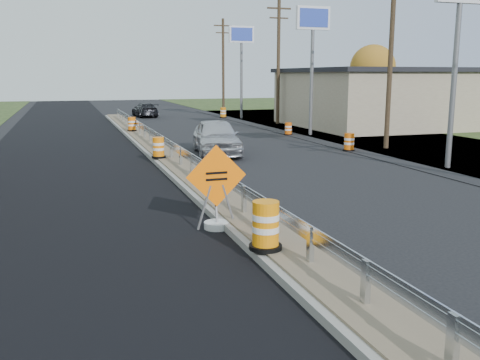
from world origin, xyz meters
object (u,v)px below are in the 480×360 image
object	(u,v)px
barrel_median_mid	(158,148)
car_silver	(216,137)
barrel_shoulder_mid	(288,129)
car_dark_far	(145,110)
caution_sign	(217,208)
barrel_shoulder_far	(223,113)
barrel_shoulder_near	(349,143)
barrel_median_near	(266,226)
barrel_median_far	(132,124)

from	to	relation	value
barrel_median_mid	car_silver	distance (m)	3.60
barrel_shoulder_mid	car_silver	world-z (taller)	car_silver
barrel_shoulder_mid	car_dark_far	world-z (taller)	car_dark_far
caution_sign	barrel_shoulder_far	xyz separation A→B (m)	(10.10, 33.83, -0.09)
car_silver	barrel_median_mid	bearing A→B (deg)	-142.01
barrel_shoulder_far	car_dark_far	xyz separation A→B (m)	(-6.48, 3.41, 0.19)
barrel_shoulder_far	car_silver	distance (m)	22.47
barrel_median_mid	barrel_shoulder_mid	xyz separation A→B (m)	(9.75, 8.50, -0.28)
caution_sign	barrel_shoulder_mid	size ratio (longest dim) A/B	2.64
barrel_median_mid	barrel_shoulder_near	world-z (taller)	barrel_median_mid
barrel_shoulder_far	barrel_shoulder_near	bearing A→B (deg)	-90.00
barrel_shoulder_near	car_silver	world-z (taller)	car_silver
car_dark_far	car_silver	bearing A→B (deg)	85.40
barrel_shoulder_near	barrel_shoulder_mid	size ratio (longest dim) A/B	1.13
barrel_shoulder_near	car_dark_far	size ratio (longest dim) A/B	0.21
barrel_median_near	caution_sign	bearing A→B (deg)	98.05
barrel_median_near	car_silver	world-z (taller)	car_silver
barrel_median_near	barrel_shoulder_far	bearing A→B (deg)	74.97
barrel_median_near	barrel_shoulder_near	size ratio (longest dim) A/B	1.12
car_dark_far	caution_sign	bearing A→B (deg)	80.21
barrel_median_near	car_dark_far	size ratio (longest dim) A/B	0.23
barrel_shoulder_near	barrel_shoulder_mid	bearing A→B (deg)	90.00
barrel_median_near	barrel_shoulder_mid	bearing A→B (deg)	65.66
barrel_median_far	barrel_shoulder_near	xyz separation A→B (m)	(9.45, -11.12, -0.23)
barrel_median_near	car_dark_far	xyz separation A→B (m)	(3.27, 39.71, -0.08)
barrel_median_near	car_dark_far	bearing A→B (deg)	85.29
barrel_median_far	car_dark_far	world-z (taller)	car_dark_far
barrel_median_mid	barrel_shoulder_far	xyz separation A→B (m)	(9.75, 23.26, -0.21)
car_dark_far	barrel_median_near	bearing A→B (deg)	81.05
barrel_shoulder_far	barrel_median_mid	bearing A→B (deg)	-112.74
barrel_median_far	car_silver	size ratio (longest dim) A/B	0.18
barrel_shoulder_near	barrel_shoulder_far	world-z (taller)	barrel_shoulder_far
barrel_median_far	barrel_shoulder_far	world-z (taller)	barrel_median_far
barrel_median_far	car_dark_far	bearing A→B (deg)	78.62
barrel_median_mid	barrel_shoulder_near	xyz separation A→B (m)	(9.75, 0.77, -0.23)
barrel_shoulder_near	barrel_shoulder_far	distance (m)	22.49
barrel_shoulder_mid	barrel_shoulder_far	distance (m)	14.76
barrel_shoulder_near	car_dark_far	xyz separation A→B (m)	(-6.48, 25.90, 0.20)
barrel_median_far	barrel_shoulder_near	bearing A→B (deg)	-49.64
barrel_median_mid	barrel_median_near	bearing A→B (deg)	-90.00
barrel_median_far	car_dark_far	size ratio (longest dim) A/B	0.20
car_dark_far	barrel_shoulder_far	bearing A→B (deg)	148.03
barrel_shoulder_mid	barrel_median_far	bearing A→B (deg)	160.30
car_silver	barrel_shoulder_near	bearing A→B (deg)	-0.89
barrel_median_far	barrel_shoulder_mid	world-z (taller)	barrel_median_far
caution_sign	barrel_shoulder_far	distance (m)	35.31
barrel_median_mid	barrel_shoulder_mid	distance (m)	12.94
barrel_shoulder_mid	car_dark_far	xyz separation A→B (m)	(-6.48, 18.16, 0.25)
caution_sign	barrel_shoulder_far	world-z (taller)	caution_sign
caution_sign	barrel_shoulder_far	size ratio (longest dim) A/B	2.25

